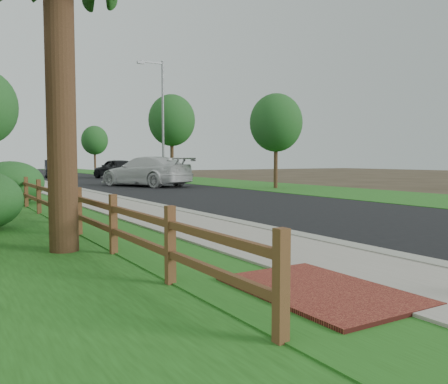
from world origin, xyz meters
TOP-DOWN VIEW (x-y plane):
  - ground at (0.00, 0.00)m, footprint 120.00×120.00m
  - road at (4.60, 35.00)m, footprint 8.00×90.00m
  - curb at (0.40, 35.00)m, footprint 0.40×90.00m
  - wet_gutter at (0.75, 35.00)m, footprint 0.50×90.00m
  - sidewalk at (-0.90, 35.00)m, footprint 2.20×90.00m
  - verge_far at (11.50, 35.00)m, footprint 6.00×90.00m
  - brick_patch at (-2.20, -1.00)m, footprint 1.60×2.40m
  - ranch_fence at (-3.60, 6.40)m, footprint 0.12×16.92m
  - white_suv at (4.91, 22.53)m, footprint 4.91×6.87m
  - dark_car_mid at (7.20, 35.30)m, footprint 3.05×5.37m
  - dark_car_far at (3.03, 40.12)m, footprint 2.46×5.11m
  - streetlight at (8.53, 28.35)m, footprint 2.12×0.24m
  - shrub_d at (-3.90, 14.00)m, footprint 2.93×2.93m
  - tree_near_right at (10.55, 16.57)m, footprint 3.05×3.05m
  - tree_mid_right at (10.74, 31.16)m, footprint 3.93×3.93m
  - tree_far_right at (9.00, 47.87)m, footprint 2.95×2.95m

SIDE VIEW (x-z plane):
  - ground at x=0.00m, z-range 0.00..0.00m
  - road at x=4.60m, z-range 0.00..0.02m
  - verge_far at x=11.50m, z-range 0.00..0.04m
  - wet_gutter at x=0.75m, z-range 0.02..0.02m
  - sidewalk at x=-0.90m, z-range 0.00..0.10m
  - brick_patch at x=-2.20m, z-range 0.00..0.11m
  - curb at x=0.40m, z-range 0.00..0.12m
  - ranch_fence at x=-3.60m, z-range 0.07..1.17m
  - shrub_d at x=-3.90m, z-range 0.00..1.65m
  - dark_car_far at x=3.03m, z-range 0.02..1.64m
  - dark_car_mid at x=7.20m, z-range 0.02..1.74m
  - white_suv at x=4.91m, z-range 0.02..1.87m
  - tree_near_right at x=10.55m, z-range 1.05..6.54m
  - tree_far_right at x=9.00m, z-range 1.09..6.53m
  - tree_mid_right at x=10.74m, z-range 1.39..8.51m
  - streetlight at x=8.53m, z-range 0.61..9.78m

